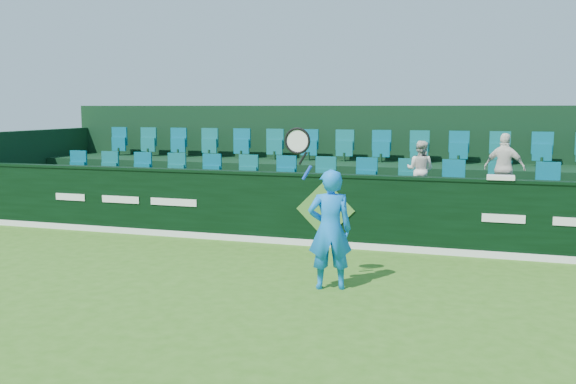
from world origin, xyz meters
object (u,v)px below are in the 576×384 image
(tennis_player, at_px, (329,228))
(spectator_middle, at_px, (505,168))
(towel, at_px, (501,177))
(spectator_left, at_px, (420,170))

(tennis_player, xyz_separation_m, spectator_middle, (2.38, 3.85, 0.58))
(spectator_middle, distance_m, towel, 1.12)
(tennis_player, relative_size, towel, 5.23)
(spectator_middle, xyz_separation_m, towel, (-0.08, -1.12, -0.06))
(tennis_player, xyz_separation_m, spectator_left, (0.84, 3.85, 0.49))
(tennis_player, distance_m, spectator_middle, 4.56)
(spectator_left, bearing_deg, towel, 155.19)
(tennis_player, distance_m, towel, 3.61)
(spectator_left, relative_size, spectator_middle, 0.87)
(spectator_middle, bearing_deg, tennis_player, 76.07)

